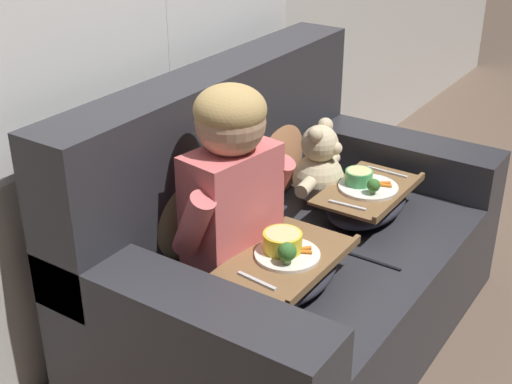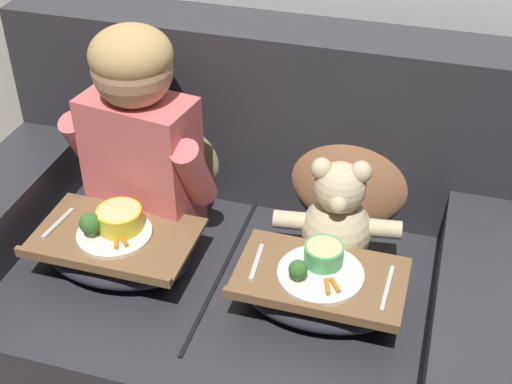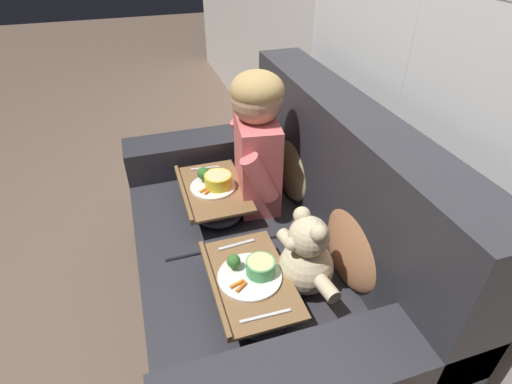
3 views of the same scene
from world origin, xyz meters
name	(u,v)px [view 1 (image 1 of 3)]	position (x,y,z in m)	size (l,w,h in m)	color
ground_plane	(299,334)	(0.00, 0.00, 0.00)	(14.00, 14.00, 0.00)	brown
couch	(283,253)	(0.00, 0.08, 0.35)	(1.61, 0.99, 1.00)	#2D2D33
throw_pillow_behind_child	(183,203)	(-0.29, 0.31, 0.62)	(0.39, 0.19, 0.41)	tan
throw_pillow_behind_teddy	(274,147)	(0.29, 0.31, 0.62)	(0.40, 0.19, 0.41)	#B2754C
child_figure	(231,173)	(-0.29, 0.10, 0.79)	(0.47, 0.25, 0.64)	#DB6666
teddy_bear	(320,169)	(0.29, 0.10, 0.58)	(0.37, 0.26, 0.34)	beige
lap_tray_child	(287,269)	(-0.29, -0.11, 0.50)	(0.45, 0.29, 0.20)	#2D2D38
lap_tray_teddy	(367,200)	(0.29, -0.11, 0.50)	(0.44, 0.28, 0.19)	#2D2D38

